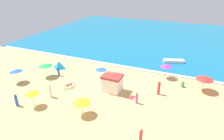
# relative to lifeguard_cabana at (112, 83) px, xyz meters

# --- Properties ---
(ground_plane) EXTENTS (60.00, 60.00, 0.00)m
(ground_plane) POSITION_rel_lifeguard_cabana_xyz_m (-1.39, 1.89, -1.19)
(ground_plane) COLOR #E5B26B
(ocean_water) EXTENTS (60.00, 44.00, 0.10)m
(ocean_water) POSITION_rel_lifeguard_cabana_xyz_m (-1.39, 29.89, -1.14)
(ocean_water) COLOR #146B93
(ocean_water) RESTS_ON ground_plane
(wave_breaker_foam) EXTENTS (57.00, 0.70, 0.01)m
(wave_breaker_foam) POSITION_rel_lifeguard_cabana_xyz_m (-1.39, 8.19, -1.09)
(wave_breaker_foam) COLOR white
(wave_breaker_foam) RESTS_ON ocean_water
(lifeguard_cabana) EXTENTS (2.63, 2.15, 2.35)m
(lifeguard_cabana) POSITION_rel_lifeguard_cabana_xyz_m (0.00, 0.00, 0.00)
(lifeguard_cabana) COLOR white
(lifeguard_cabana) RESTS_ON ground_plane
(beach_umbrella_0) EXTENTS (2.42, 2.43, 1.96)m
(beach_umbrella_0) POSITION_rel_lifeguard_cabana_xyz_m (-1.10, -6.13, 0.51)
(beach_umbrella_0) COLOR #4C3823
(beach_umbrella_0) RESTS_ON ground_plane
(beach_umbrella_1) EXTENTS (2.16, 2.16, 2.14)m
(beach_umbrella_1) POSITION_rel_lifeguard_cabana_xyz_m (-7.36, -7.01, 0.70)
(beach_umbrella_1) COLOR #4C3823
(beach_umbrella_1) RESTS_ON ground_plane
(beach_umbrella_2) EXTENTS (2.21, 2.20, 1.94)m
(beach_umbrella_2) POSITION_rel_lifeguard_cabana_xyz_m (-3.01, 2.69, 0.48)
(beach_umbrella_2) COLOR silver
(beach_umbrella_2) RESTS_ON ground_plane
(beach_umbrella_3) EXTENTS (2.72, 2.72, 2.16)m
(beach_umbrella_3) POSITION_rel_lifeguard_cabana_xyz_m (-11.26, -0.05, 0.76)
(beach_umbrella_3) COLOR #4C3823
(beach_umbrella_3) RESTS_ON ground_plane
(beach_umbrella_4) EXTENTS (3.16, 3.16, 2.13)m
(beach_umbrella_4) POSITION_rel_lifeguard_cabana_xyz_m (11.50, 4.87, 0.73)
(beach_umbrella_4) COLOR #4C3823
(beach_umbrella_4) RESTS_ON ground_plane
(beach_umbrella_5) EXTENTS (2.43, 2.41, 2.19)m
(beach_umbrella_5) POSITION_rel_lifeguard_cabana_xyz_m (-13.99, -3.28, 0.72)
(beach_umbrella_5) COLOR #4C3823
(beach_umbrella_5) RESTS_ON ground_plane
(beach_umbrella_6) EXTENTS (2.11, 2.10, 2.30)m
(beach_umbrella_6) POSITION_rel_lifeguard_cabana_xyz_m (6.08, 6.86, 0.88)
(beach_umbrella_6) COLOR #4C3823
(beach_umbrella_6) RESTS_ON ground_plane
(beach_tent) EXTENTS (2.00, 1.60, 1.31)m
(beach_tent) POSITION_rel_lifeguard_cabana_xyz_m (-11.29, 3.27, -0.54)
(beach_tent) COLOR #1999D8
(beach_tent) RESTS_ON ground_plane
(parked_bicycle) EXTENTS (0.83, 1.67, 0.76)m
(parked_bicycle) POSITION_rel_lifeguard_cabana_xyz_m (-5.84, -1.77, -0.81)
(parked_bicycle) COLOR black
(parked_bicycle) RESTS_ON ground_plane
(beachgoer_0) EXTENTS (0.53, 0.53, 1.86)m
(beachgoer_0) POSITION_rel_lifeguard_cabana_xyz_m (-6.77, -4.63, -0.33)
(beachgoer_0) COLOR white
(beachgoer_0) RESTS_ON ground_plane
(beachgoer_1) EXTENTS (0.32, 0.32, 1.58)m
(beachgoer_1) POSITION_rel_lifeguard_cabana_xyz_m (3.97, -1.59, -0.45)
(beachgoer_1) COLOR #D84CA5
(beachgoer_1) RESTS_ON ground_plane
(beachgoer_2) EXTENTS (0.41, 0.41, 1.95)m
(beachgoer_2) POSITION_rel_lifeguard_cabana_xyz_m (6.05, 1.58, -0.27)
(beachgoer_2) COLOR red
(beachgoer_2) RESTS_ON ground_plane
(beachgoer_3) EXTENTS (0.46, 0.46, 1.60)m
(beachgoer_3) POSITION_rel_lifeguard_cabana_xyz_m (-9.30, -7.82, -0.46)
(beachgoer_3) COLOR blue
(beachgoer_3) RESTS_ON ground_plane
(beachgoer_4) EXTENTS (0.51, 0.51, 0.94)m
(beachgoer_4) POSITION_rel_lifeguard_cabana_xyz_m (8.87, 4.88, -0.78)
(beachgoer_4) COLOR green
(beachgoer_4) RESTS_ON ground_plane
(beachgoer_5) EXTENTS (0.39, 0.39, 1.77)m
(beachgoer_5) POSITION_rel_lifeguard_cabana_xyz_m (6.17, -7.68, -0.33)
(beachgoer_5) COLOR red
(beachgoer_5) RESTS_ON ground_plane
(beachgoer_6) EXTENTS (0.34, 0.34, 1.69)m
(beachgoer_6) POSITION_rel_lifeguard_cabana_xyz_m (-9.65, 0.87, -0.39)
(beachgoer_6) COLOR blue
(beachgoer_6) RESTS_ON ground_plane
(beach_towel_0) EXTENTS (1.92, 1.14, 0.01)m
(beach_towel_0) POSITION_rel_lifeguard_cabana_xyz_m (-0.33, 1.45, -1.19)
(beach_towel_0) COLOR orange
(beach_towel_0) RESTS_ON ground_plane
(beach_towel_1) EXTENTS (0.89, 1.13, 0.01)m
(beach_towel_1) POSITION_rel_lifeguard_cabana_xyz_m (3.06, -0.63, -1.19)
(beach_towel_1) COLOR red
(beach_towel_1) RESTS_ON ground_plane
(small_boat_0) EXTENTS (3.85, 2.22, 0.51)m
(small_boat_0) POSITION_rel_lifeguard_cabana_xyz_m (6.56, 13.52, -0.84)
(small_boat_0) COLOR white
(small_boat_0) RESTS_ON ocean_water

